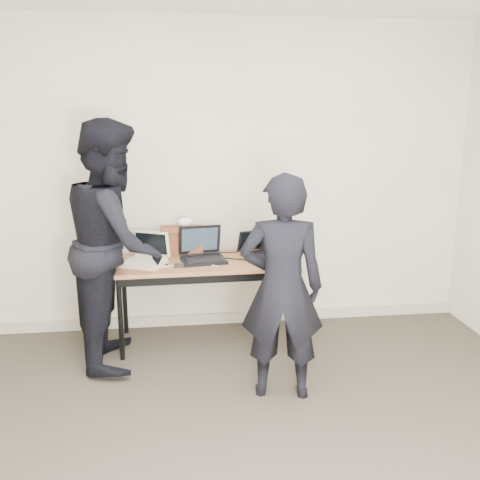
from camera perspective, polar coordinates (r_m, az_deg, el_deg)
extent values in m
cube|color=beige|center=(4.74, -2.22, 6.59)|extent=(4.50, 0.05, 2.70)
cube|color=#945D38|center=(4.47, -3.79, -2.38)|extent=(1.51, 0.68, 0.03)
cylinder|color=black|center=(4.34, -12.63, -8.24)|extent=(0.04, 0.04, 0.68)
cylinder|color=black|center=(4.44, 5.56, -7.42)|extent=(0.04, 0.04, 0.68)
cylinder|color=black|center=(4.83, -12.21, -5.90)|extent=(0.04, 0.04, 0.68)
cylinder|color=black|center=(4.92, 4.08, -5.22)|extent=(0.04, 0.04, 0.68)
cube|color=black|center=(4.21, -3.45, -4.20)|extent=(1.40, 0.05, 0.06)
cube|color=beige|center=(4.38, -10.21, -2.43)|extent=(0.39, 0.37, 0.04)
cube|color=silver|center=(4.34, -10.42, -2.27)|extent=(0.29, 0.24, 0.01)
cube|color=beige|center=(4.47, -9.39, -0.38)|extent=(0.30, 0.18, 0.22)
cube|color=black|center=(4.46, -9.44, -0.39)|extent=(0.26, 0.15, 0.18)
cube|color=beige|center=(4.48, -9.45, -1.77)|extent=(0.26, 0.13, 0.02)
cube|color=black|center=(4.42, -3.90, -2.17)|extent=(0.39, 0.31, 0.02)
cube|color=black|center=(4.38, -3.83, -2.09)|extent=(0.31, 0.19, 0.01)
cube|color=black|center=(4.54, -4.34, 0.05)|extent=(0.36, 0.13, 0.25)
cube|color=#26333F|center=(4.53, -4.32, 0.06)|extent=(0.31, 0.10, 0.21)
cube|color=black|center=(4.54, -4.23, -1.57)|extent=(0.32, 0.06, 0.02)
cube|color=black|center=(4.57, 2.14, -1.64)|extent=(0.33, 0.28, 0.02)
cube|color=black|center=(4.54, 2.28, -1.57)|extent=(0.25, 0.18, 0.01)
cube|color=black|center=(4.66, 1.42, -0.02)|extent=(0.29, 0.15, 0.19)
cube|color=black|center=(4.65, 1.45, -0.02)|extent=(0.25, 0.12, 0.15)
cube|color=black|center=(4.65, 1.57, -1.22)|extent=(0.25, 0.09, 0.01)
cube|color=brown|center=(4.64, -6.20, -0.06)|extent=(0.37, 0.18, 0.24)
cube|color=brown|center=(4.56, -6.27, 0.98)|extent=(0.36, 0.10, 0.07)
cube|color=brown|center=(4.64, -4.22, -0.27)|extent=(0.02, 0.10, 0.02)
ellipsoid|color=white|center=(4.60, -5.88, 1.93)|extent=(0.14, 0.11, 0.08)
cube|color=black|center=(4.69, 3.76, -0.53)|extent=(0.25, 0.22, 0.13)
cube|color=black|center=(4.28, -6.59, -2.74)|extent=(0.07, 0.04, 0.03)
cube|color=black|center=(4.46, -9.25, -2.27)|extent=(0.25, 0.23, 0.01)
cube|color=silver|center=(4.35, -6.71, -2.59)|extent=(0.26, 0.13, 0.01)
cube|color=silver|center=(4.34, -3.74, -2.56)|extent=(0.20, 0.16, 0.01)
cube|color=black|center=(4.67, -1.72, -1.36)|extent=(0.25, 0.02, 0.01)
cube|color=black|center=(4.45, 0.08, -2.10)|extent=(0.30, 0.17, 0.01)
imported|color=black|center=(3.61, 4.48, -5.10)|extent=(0.62, 0.46, 1.56)
imported|color=black|center=(4.21, -13.19, -0.36)|extent=(0.73, 0.93, 1.89)
cube|color=#B1AA93|center=(5.04, -2.05, -8.31)|extent=(4.50, 0.03, 0.10)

